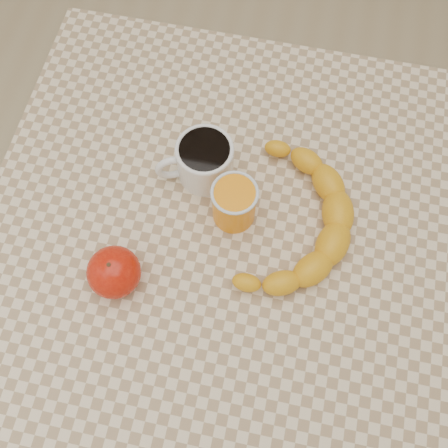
% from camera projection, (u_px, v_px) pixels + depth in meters
% --- Properties ---
extents(ground, '(3.00, 3.00, 0.00)m').
position_uv_depth(ground, '(224.00, 319.00, 1.51)').
color(ground, tan).
rests_on(ground, ground).
extents(table, '(0.80, 0.80, 0.75)m').
position_uv_depth(table, '(224.00, 246.00, 0.89)').
color(table, beige).
rests_on(table, ground).
extents(coffee_mug, '(0.14, 0.12, 0.08)m').
position_uv_depth(coffee_mug, '(203.00, 160.00, 0.81)').
color(coffee_mug, white).
rests_on(coffee_mug, table).
extents(orange_juice_glass, '(0.07, 0.07, 0.09)m').
position_uv_depth(orange_juice_glass, '(234.00, 203.00, 0.78)').
color(orange_juice_glass, orange).
rests_on(orange_juice_glass, table).
extents(apple, '(0.09, 0.09, 0.08)m').
position_uv_depth(apple, '(114.00, 272.00, 0.75)').
color(apple, '#A30E05').
rests_on(apple, table).
extents(banana, '(0.35, 0.41, 0.05)m').
position_uv_depth(banana, '(292.00, 222.00, 0.79)').
color(banana, '#FAB016').
rests_on(banana, table).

